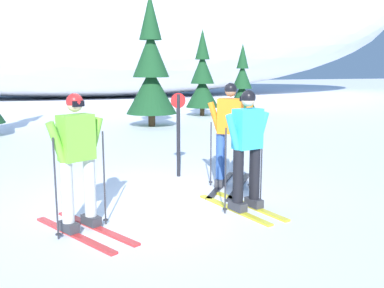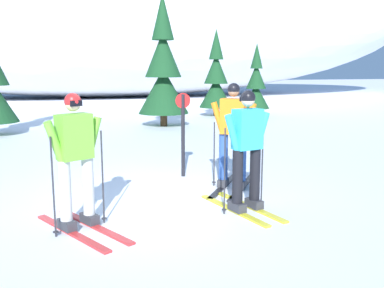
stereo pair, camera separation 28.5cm
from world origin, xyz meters
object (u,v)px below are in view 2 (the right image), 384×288
skier_cyan_jacket (247,150)px  pine_tree_far_right (256,86)px  skier_orange_jacket (233,134)px  trail_marker_post (183,130)px  skier_lime_jacket (76,159)px  pine_tree_center_right (216,80)px  pine_tree_center (163,72)px

skier_cyan_jacket → pine_tree_far_right: size_ratio=0.57×
skier_orange_jacket → trail_marker_post: bearing=119.8°
skier_lime_jacket → pine_tree_center_right: 13.45m
pine_tree_far_right → trail_marker_post: pine_tree_far_right is taller
pine_tree_center → trail_marker_post: 7.27m
skier_orange_jacket → pine_tree_far_right: pine_tree_far_right is taller
skier_orange_jacket → skier_cyan_jacket: skier_orange_jacket is taller
trail_marker_post → pine_tree_center: bearing=80.5°
pine_tree_center_right → pine_tree_far_right: (1.69, -0.37, -0.24)m
pine_tree_center → trail_marker_post: (-1.18, -7.10, -1.01)m
skier_lime_jacket → skier_cyan_jacket: size_ratio=1.00×
skier_cyan_jacket → pine_tree_center: 9.41m
skier_cyan_jacket → pine_tree_far_right: (5.38, 11.59, 0.38)m
skier_cyan_jacket → skier_orange_jacket: bearing=77.7°
pine_tree_center_right → pine_tree_far_right: 1.74m
pine_tree_center → trail_marker_post: size_ratio=2.88×
pine_tree_center_right → skier_orange_jacket: bearing=-107.7°
skier_lime_jacket → pine_tree_far_right: bearing=56.5°
skier_orange_jacket → trail_marker_post: size_ratio=1.14×
pine_tree_center_right → skier_cyan_jacket: bearing=-107.2°
pine_tree_far_right → skier_orange_jacket: bearing=-116.2°
pine_tree_center → pine_tree_far_right: bearing=26.7°
pine_tree_far_right → trail_marker_post: 10.99m
skier_orange_jacket → skier_lime_jacket: bearing=-154.7°
skier_lime_jacket → pine_tree_center_right: pine_tree_center_right is taller
skier_cyan_jacket → trail_marker_post: 2.24m
skier_cyan_jacket → pine_tree_center: bearing=84.8°
skier_orange_jacket → trail_marker_post: skier_orange_jacket is taller
skier_lime_jacket → pine_tree_center: 9.93m
skier_cyan_jacket → pine_tree_far_right: 12.79m
skier_lime_jacket → skier_orange_jacket: (2.58, 1.22, 0.03)m
skier_lime_jacket → pine_tree_center: (3.17, 9.36, 0.99)m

